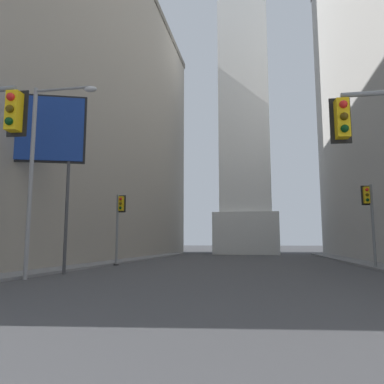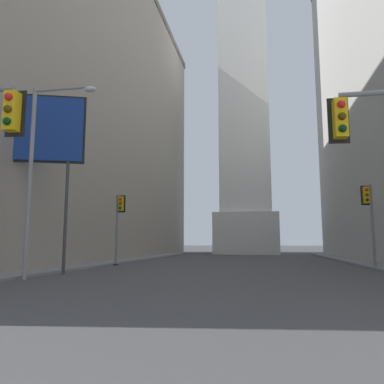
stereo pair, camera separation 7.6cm
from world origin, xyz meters
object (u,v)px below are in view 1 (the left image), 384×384
(obelisk, at_px, (243,44))
(traffic_light_mid_right, at_px, (370,213))
(billboard_sign, at_px, (37,133))
(traffic_light_mid_left, at_px, (119,218))
(street_lamp, at_px, (41,160))

(obelisk, xyz_separation_m, traffic_light_mid_right, (9.26, -30.38, -29.60))
(obelisk, xyz_separation_m, billboard_sign, (-10.07, -38.48, -25.47))
(traffic_light_mid_right, height_order, traffic_light_mid_left, traffic_light_mid_right)
(obelisk, bearing_deg, traffic_light_mid_right, -73.04)
(traffic_light_mid_right, bearing_deg, street_lamp, -149.29)
(traffic_light_mid_left, xyz_separation_m, billboard_sign, (-1.55, -8.67, 4.26))
(obelisk, relative_size, traffic_light_mid_left, 12.95)
(street_lamp, height_order, billboard_sign, billboard_sign)
(billboard_sign, bearing_deg, traffic_light_mid_left, 79.88)
(traffic_light_mid_right, relative_size, billboard_sign, 0.55)
(traffic_light_mid_left, bearing_deg, billboard_sign, -100.12)
(street_lamp, bearing_deg, traffic_light_mid_left, 91.37)
(obelisk, bearing_deg, billboard_sign, -104.66)
(billboard_sign, bearing_deg, street_lamp, -51.96)
(street_lamp, xyz_separation_m, billboard_sign, (-1.81, 2.31, 2.11))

